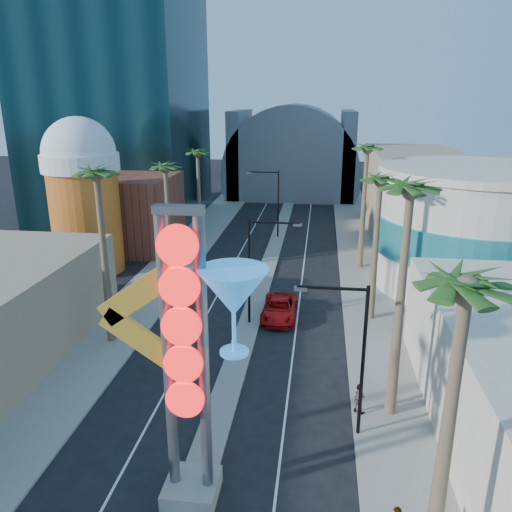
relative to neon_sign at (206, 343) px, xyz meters
The scene contains 22 objects.
sidewalk_west 34.43m from the neon_sign, 107.85° to the left, with size 5.00×100.00×0.15m, color gray.
sidewalk_east 33.97m from the neon_sign, 74.84° to the left, with size 5.00×100.00×0.15m, color gray.
median 35.79m from the neon_sign, 91.33° to the left, with size 1.60×84.00×0.15m, color gray.
hotel_tower 56.91m from the neon_sign, 114.95° to the left, with size 20.00×20.00×50.00m, color black.
brick_filler_west 39.01m from the neon_sign, 115.64° to the left, with size 10.00×10.00×8.00m, color brown.
filler_east 47.58m from the neon_sign, 71.37° to the left, with size 10.00×20.00×10.00m, color tan.
beer_mug 32.39m from the neon_sign, 123.38° to the left, with size 7.00×7.00×14.50m.
turquoise_building 32.10m from the neon_sign, 57.56° to the left, with size 16.60×16.60×10.60m.
canopy 69.11m from the neon_sign, 90.68° to the left, with size 22.00×16.00×22.00m.
neon_sign is the anchor object (origin of this frame).
streetlight_0 17.21m from the neon_sign, 90.90° to the left, with size 3.79×0.25×8.00m.
streetlight_1 41.13m from the neon_sign, 91.90° to the left, with size 3.79×0.25×8.00m.
streetlight_2 8.15m from the neon_sign, 40.46° to the left, with size 3.45×0.25×8.00m.
palm_1 16.70m from the neon_sign, 126.98° to the left, with size 2.40×2.40×12.70m.
palm_2 28.85m from the neon_sign, 109.95° to the left, with size 2.40×2.40×11.20m.
palm_3 40.31m from the neon_sign, 104.11° to the left, with size 2.40×2.40×11.20m.
palm_4 9.23m from the neon_sign, 19.89° to the right, with size 2.40×2.40×12.20m.
palm_5 11.50m from the neon_sign, 40.70° to the left, with size 2.40×2.40×13.20m.
palm_6 20.89m from the neon_sign, 66.74° to the left, with size 2.40×2.40×11.70m.
palm_7 32.29m from the neon_sign, 75.23° to the left, with size 2.40×2.40×12.70m.
red_pickup 19.58m from the neon_sign, 85.97° to the left, with size 2.52×5.47×1.52m, color #A60C0D.
pedestrian_b 11.36m from the neon_sign, 46.53° to the left, with size 0.80×0.62×1.64m, color gray.
Camera 1 is at (4.87, -13.49, 16.14)m, focal length 35.00 mm.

